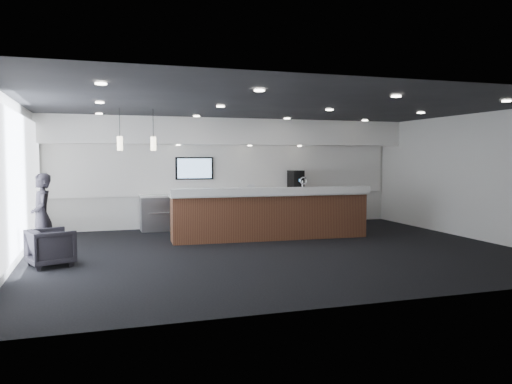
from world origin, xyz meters
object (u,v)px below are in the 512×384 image
object	(u,v)px
service_counter	(271,215)
coffee_machine	(296,181)
lounge_guest	(42,216)
armchair	(51,247)

from	to	relation	value
service_counter	coffee_machine	world-z (taller)	coffee_machine
service_counter	lounge_guest	size ratio (longest dim) A/B	2.91
coffee_machine	armchair	xyz separation A→B (m)	(-6.35, -3.89, -0.92)
service_counter	armchair	distance (m)	5.03
lounge_guest	coffee_machine	bearing A→B (deg)	103.60
coffee_machine	armchair	distance (m)	7.50
service_counter	coffee_machine	size ratio (longest dim) A/B	7.73
service_counter	coffee_machine	bearing A→B (deg)	58.43
service_counter	armchair	bearing A→B (deg)	-158.49
armchair	lounge_guest	xyz separation A→B (m)	(-0.20, 0.69, 0.49)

